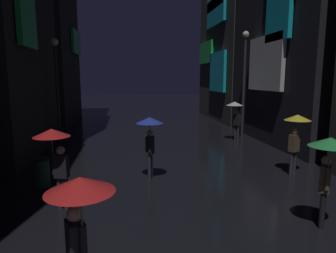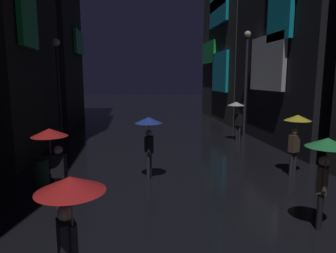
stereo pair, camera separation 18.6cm
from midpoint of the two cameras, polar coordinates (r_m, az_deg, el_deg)
building_left_far at (r=24.60m, az=-22.46°, el=20.99°), size 4.25×7.29×17.35m
building_right_mid at (r=17.76m, az=24.88°, el=17.76°), size 4.25×8.73×12.53m
building_right_far at (r=25.95m, az=13.83°, el=16.09°), size 4.25×8.94×13.21m
pedestrian_midstreet_left_red at (r=4.24m, az=-17.01°, el=-14.71°), size 0.90×0.90×2.12m
pedestrian_far_right_red at (r=8.07m, az=-20.48°, el=-3.50°), size 0.90×0.90×2.12m
pedestrian_foreground_right_yellow at (r=11.23m, az=23.71°, el=-0.27°), size 0.90×0.90×2.12m
pedestrian_foreground_left_green at (r=7.32m, az=28.49°, el=-5.29°), size 0.90×0.90×2.12m
pedestrian_near_crossing_clear at (r=16.49m, az=13.29°, el=3.03°), size 0.90×0.90×2.12m
pedestrian_midstreet_centre_blue at (r=9.81m, az=-3.16°, el=-0.77°), size 0.90×0.90×2.12m
streetlamp_right_far at (r=17.65m, az=14.95°, el=9.89°), size 0.36×0.36×5.94m
streetlamp_left_far at (r=15.85m, az=-19.86°, el=8.46°), size 0.36×0.36×5.27m
trash_bin at (r=10.25m, az=-22.45°, el=-7.93°), size 0.46×0.46×0.93m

